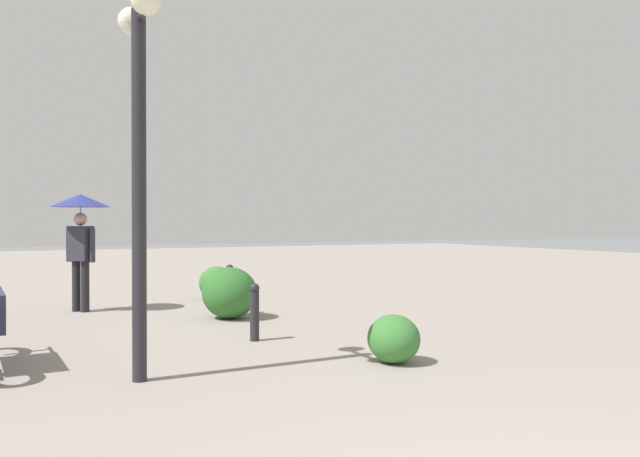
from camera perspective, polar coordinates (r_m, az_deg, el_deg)
The scene contains 7 objects.
lamppost at distance 6.55m, azimuth -15.79°, elevation 9.01°, with size 0.98×0.28×3.74m.
pedestrian at distance 11.81m, azimuth -20.50°, elevation 0.79°, with size 1.00×1.00×2.03m.
bollard_near at distance 8.47m, azimuth -5.83°, elevation -7.29°, with size 0.13×0.13×0.75m.
bollard_mid at distance 10.88m, azimuth -8.02°, elevation -5.29°, with size 0.13×0.13×0.84m.
shrub_low at distance 13.02m, azimuth -9.16°, elevation -4.79°, with size 0.78×0.70×0.66m.
shrub_round at distance 10.45m, azimuth -8.04°, elevation -5.68°, with size 0.97×0.87×0.82m.
shrub_wide at distance 7.20m, azimuth 6.56°, elevation -9.71°, with size 0.63×0.56×0.53m.
Camera 1 is at (-1.39, 2.31, 1.56)m, focal length 36.03 mm.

